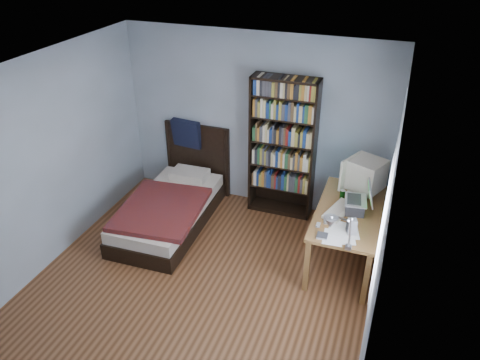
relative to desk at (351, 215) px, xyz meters
The scene contains 14 objects.
room 2.28m from the desk, 134.34° to the right, with size 4.20×4.24×2.50m.
desk is the anchor object (origin of this frame).
crt_monitor 0.60m from the desk, 26.41° to the left, with size 0.55×0.51×0.48m.
laptop 0.59m from the desk, 79.45° to the right, with size 0.36×0.36×0.40m.
desk_lamp 1.77m from the desk, 91.26° to the right, with size 0.26×0.57×0.67m.
keyboard 0.59m from the desk, 103.36° to the right, with size 0.20×0.50×0.03m, color beige.
speaker 0.95m from the desk, 84.37° to the right, with size 0.09×0.09×0.18m, color gray.
soda_can 0.42m from the desk, 129.09° to the right, with size 0.06×0.06×0.11m, color #06320B.
mouse 0.36m from the desk, 92.58° to the right, with size 0.06×0.11×0.04m, color silver.
phone_silver 0.83m from the desk, 106.47° to the right, with size 0.05×0.11×0.02m, color silver.
phone_grey 0.94m from the desk, 108.81° to the right, with size 0.04×0.09×0.02m, color gray.
external_drive 1.10m from the desk, 101.05° to the right, with size 0.12×0.12×0.02m, color gray.
bookshelf 1.28m from the desk, 157.94° to the left, with size 0.89×0.30×1.98m.
bed 2.43m from the desk, behind, with size 1.14×2.05×1.16m.
Camera 1 is at (1.86, -3.67, 3.76)m, focal length 35.00 mm.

